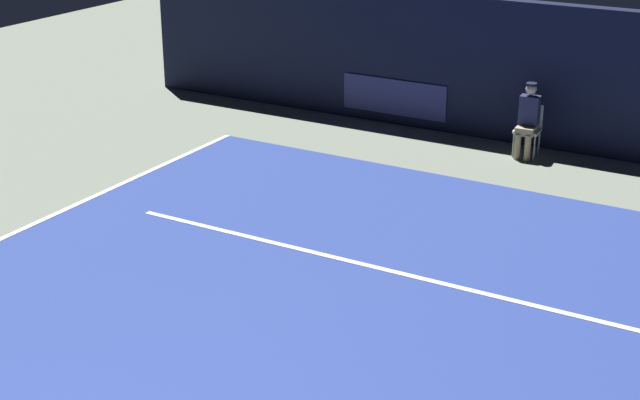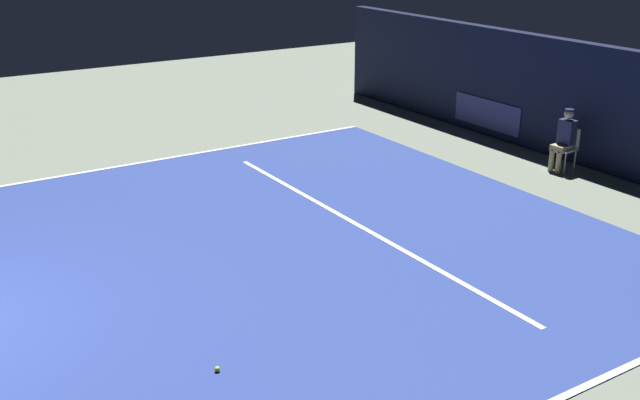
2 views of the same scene
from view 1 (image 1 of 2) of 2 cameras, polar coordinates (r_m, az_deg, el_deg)
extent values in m
plane|color=gray|center=(11.03, 0.38, -8.51)|extent=(34.25, 34.25, 0.00)
cube|color=navy|center=(11.02, 0.38, -8.49)|extent=(10.99, 11.64, 0.01)
cube|color=white|center=(12.63, 4.96, -4.41)|extent=(8.58, 0.10, 0.01)
cube|color=#141933|center=(17.73, 13.77, 7.13)|extent=(17.55, 0.30, 2.60)
cube|color=navy|center=(18.82, 4.44, 6.14)|extent=(2.20, 0.04, 0.70)
cube|color=white|center=(17.33, 12.24, 4.04)|extent=(0.47, 0.43, 0.04)
cube|color=white|center=(17.46, 12.46, 4.94)|extent=(0.42, 0.06, 0.42)
cylinder|color=#B2B2B7|center=(17.29, 11.44, 3.26)|extent=(0.03, 0.03, 0.46)
cylinder|color=#B2B2B7|center=(17.21, 12.64, 3.07)|extent=(0.03, 0.03, 0.46)
cylinder|color=#B2B2B7|center=(17.60, 11.73, 3.56)|extent=(0.03, 0.03, 0.46)
cylinder|color=#B2B2B7|center=(17.52, 12.91, 3.39)|extent=(0.03, 0.03, 0.46)
cube|color=tan|center=(17.25, 12.18, 4.10)|extent=(0.35, 0.42, 0.14)
cylinder|color=tan|center=(17.18, 11.67, 3.13)|extent=(0.11, 0.11, 0.46)
cylinder|color=tan|center=(17.14, 12.25, 3.04)|extent=(0.11, 0.11, 0.46)
cube|color=#23284C|center=(17.27, 12.37, 5.25)|extent=(0.35, 0.24, 0.52)
sphere|color=beige|center=(17.17, 12.47, 6.47)|extent=(0.20, 0.20, 0.20)
cylinder|color=#141933|center=(17.15, 12.49, 6.76)|extent=(0.19, 0.19, 0.04)
camera|label=2|loc=(6.26, 87.62, -3.48)|focal=42.60mm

